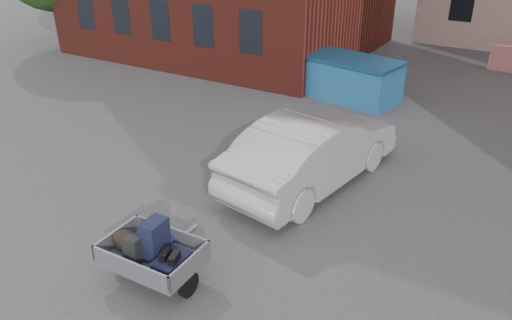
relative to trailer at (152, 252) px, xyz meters
The scene contains 4 objects.
ground 2.05m from the trailer, 57.74° to the left, with size 120.00×120.00×0.00m, color #38383A.
trailer is the anchor object (origin of this frame).
dumpster 10.52m from the trailer, 93.42° to the left, with size 3.58×2.33×1.39m.
silver_car 4.63m from the trailer, 79.83° to the left, with size 1.74×5.00×1.65m, color #A3A6AA.
Camera 1 is at (3.90, -6.54, 5.68)m, focal length 35.00 mm.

